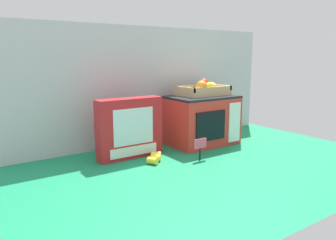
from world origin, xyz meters
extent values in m
plane|color=#147A4C|center=(0.00, 0.00, 0.00)|extent=(1.70, 1.70, 0.00)
cube|color=#B7BABF|center=(0.00, 0.22, 0.31)|extent=(1.61, 0.03, 0.63)
cube|color=red|center=(0.21, 0.02, 0.13)|extent=(0.37, 0.25, 0.25)
cube|color=black|center=(0.21, 0.02, 0.26)|extent=(0.37, 0.25, 0.01)
cube|color=black|center=(0.17, -0.11, 0.13)|extent=(0.19, 0.01, 0.15)
cube|color=white|center=(0.34, -0.11, 0.13)|extent=(0.08, 0.01, 0.21)
cube|color=tan|center=(0.23, 0.04, 0.28)|extent=(0.26, 0.18, 0.03)
cube|color=tan|center=(0.23, -0.04, 0.30)|extent=(0.26, 0.01, 0.02)
cube|color=tan|center=(0.23, 0.12, 0.30)|extent=(0.26, 0.01, 0.02)
cube|color=tan|center=(0.11, 0.04, 0.30)|extent=(0.01, 0.18, 0.02)
cube|color=tan|center=(0.36, 0.04, 0.30)|extent=(0.01, 0.18, 0.02)
sphere|color=orange|center=(0.18, -0.02, 0.32)|extent=(0.06, 0.06, 0.06)
ellipsoid|color=yellow|center=(0.26, 0.00, 0.31)|extent=(0.06, 0.08, 0.05)
sphere|color=red|center=(0.27, 0.07, 0.32)|extent=(0.06, 0.06, 0.06)
ellipsoid|color=#9EC647|center=(0.21, 0.01, 0.31)|extent=(0.08, 0.05, 0.05)
cube|color=red|center=(-0.23, 0.02, 0.14)|extent=(0.32, 0.08, 0.28)
cube|color=silver|center=(-0.23, -0.02, 0.15)|extent=(0.20, 0.00, 0.17)
cube|color=white|center=(-0.23, -0.02, 0.04)|extent=(0.24, 0.00, 0.05)
cylinder|color=black|center=(0.02, -0.20, 0.03)|extent=(0.01, 0.01, 0.06)
cube|color=#F44C6B|center=(0.02, -0.21, 0.08)|extent=(0.07, 0.00, 0.05)
cylinder|color=yellow|center=(-0.20, -0.14, 0.02)|extent=(0.05, 0.05, 0.03)
cylinder|color=yellow|center=(-0.16, -0.11, 0.02)|extent=(0.05, 0.05, 0.03)
cylinder|color=yellow|center=(-0.14, -0.07, 0.02)|extent=(0.05, 0.05, 0.03)
camera|label=1|loc=(-0.94, -1.33, 0.47)|focal=35.37mm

